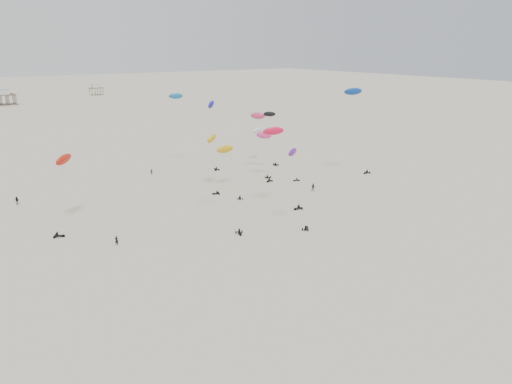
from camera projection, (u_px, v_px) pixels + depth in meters
ground_plane at (89, 141)px, 189.55m from camera, size 900.00×900.00×0.00m
pavilion_small at (96, 90)px, 363.31m from camera, size 9.00×7.00×8.00m
rig_0 at (187, 116)px, 146.24m from camera, size 8.65×15.38×23.80m
rig_2 at (221, 150)px, 96.51m from camera, size 3.36×12.76×25.14m
rig_4 at (297, 179)px, 96.66m from camera, size 4.50×5.57×16.23m
rig_6 at (261, 137)px, 153.98m from camera, size 5.22×11.22×11.95m
rig_7 at (279, 149)px, 107.64m from camera, size 7.74×6.44×18.59m
rig_8 at (269, 143)px, 134.87m from camera, size 7.24×11.70×14.19m
rig_9 at (269, 133)px, 138.39m from camera, size 7.15×7.95×17.62m
rig_10 at (261, 131)px, 138.91m from camera, size 7.85×15.34×19.46m
rig_11 at (356, 107)px, 135.98m from camera, size 8.60×5.33×24.36m
rig_12 at (63, 170)px, 99.36m from camera, size 8.45×12.51×15.40m
rig_13 at (215, 145)px, 124.18m from camera, size 5.59×16.88×17.05m
rig_14 at (223, 156)px, 125.43m from camera, size 9.14×6.73×11.76m
spectator_0 at (117, 245)px, 91.11m from camera, size 0.91×0.85×2.07m
spectator_1 at (313, 191)px, 124.70m from camera, size 1.30×1.17×2.30m
spectator_2 at (17, 204)px, 114.24m from camera, size 1.53×1.31×2.28m
spectator_3 at (152, 174)px, 140.70m from camera, size 0.83×0.73×1.91m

